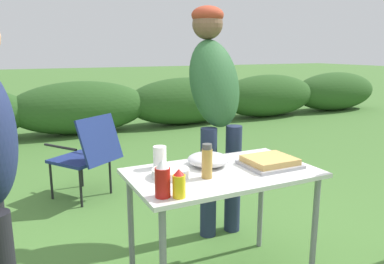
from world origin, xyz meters
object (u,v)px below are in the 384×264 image
Objects in this scene: folding_table at (222,183)px; plate_stack at (171,173)px; standing_person_in_navy_coat at (215,93)px; ketchup_bottle at (163,179)px; mustard_bottle at (179,184)px; camp_chair_green_behind_table at (88,153)px; mixing_bowl at (208,159)px; food_tray at (270,162)px; spice_jar at (207,161)px; paper_cup_stack at (160,157)px.

plate_stack is at bearing 172.41° from folding_table.
ketchup_bottle is at bearing -128.61° from standing_person_in_navy_coat.
mustard_bottle is 0.08m from ketchup_bottle.
ketchup_bottle is 2.01m from camp_chair_green_behind_table.
ketchup_bottle is (-0.07, 0.04, 0.02)m from mustard_bottle.
mixing_bowl is 0.14× the size of standing_person_in_navy_coat.
plate_stack is 0.31m from mustard_bottle.
food_tray is 0.79m from ketchup_bottle.
standing_person_in_navy_coat is at bearing 58.26° from spice_jar.
mixing_bowl reaches higher than plate_stack.
folding_table is 0.62× the size of standing_person_in_navy_coat.
mustard_bottle is (-0.26, -0.19, -0.03)m from spice_jar.
folding_table is 1.84m from camp_chair_green_behind_table.
plate_stack is at bearing -91.27° from paper_cup_stack.
plate_stack is 0.25× the size of camp_chair_green_behind_table.
folding_table is at bearing -35.15° from paper_cup_stack.
paper_cup_stack is (-0.62, 0.26, 0.04)m from food_tray.
ketchup_bottle reaches higher than plate_stack.
mixing_bowl is (0.29, 0.09, 0.02)m from plate_stack.
mustard_bottle is at bearing -30.89° from ketchup_bottle.
folding_table is at bearing 32.90° from mustard_bottle.
ketchup_bottle is at bearing -155.14° from folding_table.
standing_person_in_navy_coat is (0.37, 0.58, 0.33)m from mixing_bowl.
spice_jar is 0.95m from standing_person_in_navy_coat.
paper_cup_stack is 0.92× the size of mustard_bottle.
mixing_bowl is at bearing 46.40° from mustard_bottle.
plate_stack is 0.18m from paper_cup_stack.
spice_jar reaches higher than plate_stack.
spice_jar is (-0.45, -0.02, 0.07)m from food_tray.
mustard_bottle is 0.77× the size of ketchup_bottle.
standing_person_in_navy_coat reaches higher than food_tray.
standing_person_in_navy_coat is at bearing 87.68° from food_tray.
ketchup_bottle is at bearing -167.39° from food_tray.
ketchup_bottle is 0.11× the size of standing_person_in_navy_coat.
camp_chair_green_behind_table is (-0.47, 1.77, -0.20)m from folding_table.
standing_person_in_navy_coat reaches higher than spice_jar.
camp_chair_green_behind_table is (-0.07, 2.02, -0.34)m from mustard_bottle.
paper_cup_stack is (0.00, 0.18, 0.04)m from plate_stack.
spice_jar is (0.17, -0.28, 0.03)m from paper_cup_stack.
plate_stack is at bearing -162.70° from mixing_bowl.
food_tray is 0.74m from mustard_bottle.
ketchup_bottle is (-0.15, -0.43, 0.02)m from paper_cup_stack.
standing_person_in_navy_coat reaches higher than plate_stack.
mixing_bowl is (-0.03, 0.13, 0.12)m from folding_table.
spice_jar is at bearing 24.95° from ketchup_bottle.
food_tray is at bearing -27.33° from mixing_bowl.
mixing_bowl is at bearing 152.67° from food_tray.
camp_chair_green_behind_table is (-0.15, 1.72, -0.29)m from plate_stack.
folding_table is 0.41m from paper_cup_stack.
spice_jar is 0.11× the size of standing_person_in_navy_coat.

